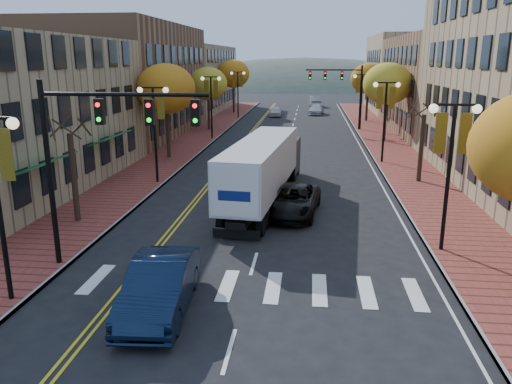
# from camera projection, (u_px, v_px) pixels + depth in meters

# --- Properties ---
(ground) EXTENTS (200.00, 200.00, 0.00)m
(ground) POSITION_uv_depth(u_px,v_px,m) (239.00, 315.00, 15.49)
(ground) COLOR black
(ground) RESTS_ON ground
(sidewalk_left) EXTENTS (4.00, 85.00, 0.15)m
(sidewalk_left) POSITION_uv_depth(u_px,v_px,m) (194.00, 141.00, 47.61)
(sidewalk_left) COLOR brown
(sidewalk_left) RESTS_ON ground
(sidewalk_right) EXTENTS (4.00, 85.00, 0.15)m
(sidewalk_right) POSITION_uv_depth(u_px,v_px,m) (386.00, 144.00, 45.74)
(sidewalk_right) COLOR brown
(sidewalk_right) RESTS_ON ground
(building_left_mid) EXTENTS (12.00, 24.00, 11.00)m
(building_left_mid) POSITION_uv_depth(u_px,v_px,m) (122.00, 81.00, 50.40)
(building_left_mid) COLOR brown
(building_left_mid) RESTS_ON ground
(building_left_far) EXTENTS (12.00, 26.00, 9.50)m
(building_left_far) POSITION_uv_depth(u_px,v_px,m) (184.00, 79.00, 74.60)
(building_left_far) COLOR #9E8966
(building_left_far) RESTS_ON ground
(building_right_mid) EXTENTS (15.00, 24.00, 10.00)m
(building_right_mid) POSITION_uv_depth(u_px,v_px,m) (468.00, 85.00, 52.60)
(building_right_mid) COLOR brown
(building_right_mid) RESTS_ON ground
(building_right_far) EXTENTS (15.00, 20.00, 11.00)m
(building_right_far) POSITION_uv_depth(u_px,v_px,m) (424.00, 74.00, 73.59)
(building_right_far) COLOR #9E8966
(building_right_far) RESTS_ON ground
(tree_left_a) EXTENTS (0.28, 0.28, 4.20)m
(tree_left_a) POSITION_uv_depth(u_px,v_px,m) (74.00, 178.00, 23.52)
(tree_left_a) COLOR #382619
(tree_left_a) RESTS_ON sidewalk_left
(tree_left_b) EXTENTS (4.48, 4.48, 7.21)m
(tree_left_b) POSITION_uv_depth(u_px,v_px,m) (166.00, 89.00, 38.06)
(tree_left_b) COLOR #382619
(tree_left_b) RESTS_ON sidewalk_left
(tree_left_c) EXTENTS (4.16, 4.16, 6.69)m
(tree_left_c) POSITION_uv_depth(u_px,v_px,m) (208.00, 84.00, 53.52)
(tree_left_c) COLOR #382619
(tree_left_c) RESTS_ON sidewalk_left
(tree_left_d) EXTENTS (4.61, 4.61, 7.42)m
(tree_left_d) POSITION_uv_depth(u_px,v_px,m) (233.00, 74.00, 70.67)
(tree_left_d) COLOR #382619
(tree_left_d) RESTS_ON sidewalk_left
(tree_right_b) EXTENTS (0.28, 0.28, 4.20)m
(tree_right_b) POSITION_uv_depth(u_px,v_px,m) (421.00, 148.00, 31.25)
(tree_right_b) COLOR #382619
(tree_right_b) RESTS_ON sidewalk_right
(tree_right_c) EXTENTS (4.48, 4.48, 7.21)m
(tree_right_c) POSITION_uv_depth(u_px,v_px,m) (387.00, 84.00, 45.79)
(tree_right_c) COLOR #382619
(tree_right_c) RESTS_ON sidewalk_right
(tree_right_d) EXTENTS (4.35, 4.35, 7.00)m
(tree_right_d) POSITION_uv_depth(u_px,v_px,m) (368.00, 79.00, 61.19)
(tree_right_d) COLOR #382619
(tree_right_d) RESTS_ON sidewalk_right
(lamp_left_b) EXTENTS (1.96, 0.36, 6.05)m
(lamp_left_b) POSITION_uv_depth(u_px,v_px,m) (154.00, 116.00, 30.52)
(lamp_left_b) COLOR black
(lamp_left_b) RESTS_ON ground
(lamp_left_c) EXTENTS (1.96, 0.36, 6.05)m
(lamp_left_c) POSITION_uv_depth(u_px,v_px,m) (211.00, 95.00, 47.80)
(lamp_left_c) COLOR black
(lamp_left_c) RESTS_ON ground
(lamp_left_d) EXTENTS (1.96, 0.36, 6.05)m
(lamp_left_d) POSITION_uv_depth(u_px,v_px,m) (238.00, 85.00, 65.09)
(lamp_left_d) COLOR black
(lamp_left_d) RESTS_ON ground
(lamp_right_a) EXTENTS (1.96, 0.36, 6.05)m
(lamp_right_a) POSITION_uv_depth(u_px,v_px,m) (451.00, 149.00, 19.36)
(lamp_right_a) COLOR black
(lamp_right_a) RESTS_ON ground
(lamp_right_b) EXTENTS (1.96, 0.36, 6.05)m
(lamp_right_b) POSITION_uv_depth(u_px,v_px,m) (385.00, 106.00, 36.64)
(lamp_right_b) COLOR black
(lamp_right_b) RESTS_ON ground
(lamp_right_c) EXTENTS (1.96, 0.36, 6.05)m
(lamp_right_c) POSITION_uv_depth(u_px,v_px,m) (362.00, 91.00, 53.93)
(lamp_right_c) COLOR black
(lamp_right_c) RESTS_ON ground
(traffic_mast_near) EXTENTS (6.10, 0.35, 7.00)m
(traffic_mast_near) POSITION_uv_depth(u_px,v_px,m) (97.00, 139.00, 17.66)
(traffic_mast_near) COLOR black
(traffic_mast_near) RESTS_ON ground
(traffic_mast_far) EXTENTS (6.10, 0.34, 7.00)m
(traffic_mast_far) POSITION_uv_depth(u_px,v_px,m) (343.00, 85.00, 53.97)
(traffic_mast_far) COLOR black
(traffic_mast_far) RESTS_ON ground
(semi_truck) EXTENTS (3.62, 14.26, 3.53)m
(semi_truck) POSITION_uv_depth(u_px,v_px,m) (265.00, 164.00, 27.46)
(semi_truck) COLOR black
(semi_truck) RESTS_ON ground
(navy_sedan) EXTENTS (2.10, 5.21, 1.68)m
(navy_sedan) POSITION_uv_depth(u_px,v_px,m) (160.00, 286.00, 15.54)
(navy_sedan) COLOR black
(navy_sedan) RESTS_ON ground
(black_suv) EXTENTS (3.01, 5.48, 1.45)m
(black_suv) POSITION_uv_depth(u_px,v_px,m) (293.00, 201.00, 25.24)
(black_suv) COLOR black
(black_suv) RESTS_ON ground
(car_far_white) EXTENTS (1.70, 3.91, 1.31)m
(car_far_white) POSITION_uv_depth(u_px,v_px,m) (275.00, 112.00, 68.31)
(car_far_white) COLOR silver
(car_far_white) RESTS_ON ground
(car_far_silver) EXTENTS (2.40, 4.84, 1.35)m
(car_far_silver) POSITION_uv_depth(u_px,v_px,m) (316.00, 110.00, 70.68)
(car_far_silver) COLOR #B9B8C0
(car_far_silver) RESTS_ON ground
(car_far_oncoming) EXTENTS (2.13, 4.94, 1.58)m
(car_far_oncoming) POSITION_uv_depth(u_px,v_px,m) (315.00, 102.00, 82.14)
(car_far_oncoming) COLOR #94939A
(car_far_oncoming) RESTS_ON ground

